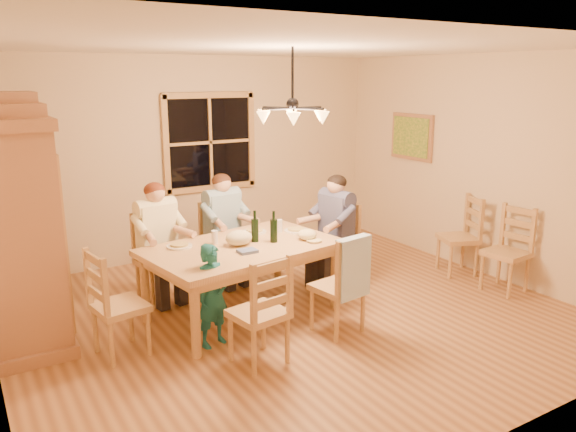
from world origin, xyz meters
TOP-DOWN VIEW (x-y plane):
  - floor at (0.00, 0.00)m, footprint 5.50×5.50m
  - ceiling at (0.00, 0.00)m, footprint 5.50×5.00m
  - wall_back at (0.00, 2.50)m, footprint 5.50×0.02m
  - wall_right at (2.75, 0.00)m, footprint 0.02×5.00m
  - window at (0.20, 2.47)m, footprint 1.30×0.06m
  - painting at (2.71, 1.20)m, footprint 0.06×0.78m
  - chandelier at (-0.00, 0.00)m, footprint 0.77×0.68m
  - armoire at (-2.42, 0.86)m, footprint 0.66×1.40m
  - dining_table at (-0.44, 0.26)m, footprint 2.07×1.45m
  - chair_far_left at (-1.05, 1.08)m, footprint 0.50×0.48m
  - chair_far_right at (-0.21, 1.21)m, footprint 0.50×0.48m
  - chair_near_left at (-0.78, -0.71)m, footprint 0.50×0.48m
  - chair_near_right at (0.17, -0.56)m, footprint 0.50×0.48m
  - chair_end_left at (-1.75, 0.06)m, footprint 0.48×0.50m
  - chair_end_right at (0.87, 0.46)m, footprint 0.48×0.50m
  - adult_woman at (-1.05, 1.08)m, footprint 0.44×0.47m
  - adult_plaid_man at (-0.21, 1.21)m, footprint 0.44×0.47m
  - adult_slate_man at (0.87, 0.46)m, footprint 0.47×0.44m
  - towel at (0.20, -0.75)m, footprint 0.39×0.16m
  - wine_bottle_a at (-0.27, 0.30)m, footprint 0.08×0.08m
  - wine_bottle_b at (-0.11, 0.18)m, footprint 0.08×0.08m
  - plate_woman at (-1.01, 0.52)m, footprint 0.26×0.26m
  - plate_plaid at (-0.11, 0.61)m, footprint 0.26×0.26m
  - plate_slate at (0.30, 0.41)m, footprint 0.26×0.26m
  - wine_glass_a at (-0.66, 0.44)m, footprint 0.06×0.06m
  - wine_glass_b at (0.14, 0.49)m, footprint 0.06×0.06m
  - cap at (0.23, 0.08)m, footprint 0.20×0.20m
  - napkin at (-0.51, 0.01)m, footprint 0.20×0.17m
  - cloth_bundle at (-0.47, 0.27)m, footprint 0.28×0.22m
  - child at (-0.98, -0.20)m, footprint 0.41×0.33m
  - chair_spare_front at (2.45, -0.71)m, footprint 0.46×0.48m
  - chair_spare_back at (2.45, 0.00)m, footprint 0.55×0.56m

SIDE VIEW (x-z plane):
  - floor at x=0.00m, z-range 0.00..0.00m
  - chair_far_left at x=-1.05m, z-range -0.19..0.80m
  - chair_far_right at x=-0.21m, z-range -0.19..0.80m
  - chair_near_left at x=-0.78m, z-range -0.19..0.80m
  - chair_near_right at x=0.17m, z-range -0.19..0.80m
  - chair_end_left at x=-1.75m, z-range -0.19..0.80m
  - chair_end_right at x=0.87m, z-range -0.19..0.80m
  - chair_spare_front at x=2.45m, z-range -0.19..0.80m
  - chair_spare_back at x=2.45m, z-range -0.19..0.80m
  - child at x=-0.98m, z-range 0.00..0.97m
  - dining_table at x=-0.44m, z-range 0.28..1.04m
  - towel at x=0.20m, z-range 0.41..0.99m
  - plate_woman at x=-1.01m, z-range 0.76..0.78m
  - plate_plaid at x=-0.11m, z-range 0.76..0.78m
  - plate_slate at x=0.30m, z-range 0.76..0.78m
  - napkin at x=-0.51m, z-range 0.76..0.79m
  - cap at x=0.23m, z-range 0.76..0.87m
  - wine_glass_a at x=-0.66m, z-range 0.76..0.90m
  - wine_glass_b at x=0.14m, z-range 0.76..0.90m
  - cloth_bundle at x=-0.47m, z-range 0.76..0.91m
  - adult_woman at x=-1.05m, z-range 0.40..1.28m
  - adult_plaid_man at x=-0.21m, z-range 0.40..1.28m
  - adult_slate_man at x=0.87m, z-range 0.40..1.28m
  - wine_bottle_a at x=-0.27m, z-range 0.76..1.09m
  - wine_bottle_b at x=-0.11m, z-range 0.76..1.09m
  - armoire at x=-2.42m, z-range -0.09..2.21m
  - wall_back at x=0.00m, z-range 0.00..2.70m
  - wall_right at x=2.75m, z-range 0.00..2.70m
  - window at x=0.20m, z-range 0.90..2.20m
  - painting at x=2.71m, z-range 1.28..1.92m
  - chandelier at x=0.00m, z-range 1.72..2.43m
  - ceiling at x=0.00m, z-range 2.69..2.71m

